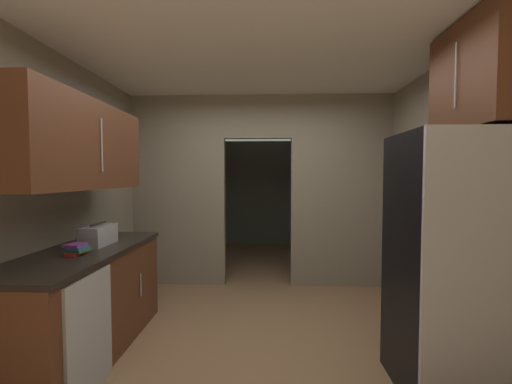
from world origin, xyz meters
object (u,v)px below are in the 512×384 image
(refrigerator, at_px, (453,264))
(book_stack, at_px, (77,249))
(boombox, at_px, (98,235))
(dishwasher, at_px, (90,335))

(refrigerator, relative_size, book_stack, 10.95)
(boombox, relative_size, book_stack, 2.21)
(boombox, bearing_deg, book_stack, -85.59)
(refrigerator, xyz_separation_m, book_stack, (-2.78, 0.18, 0.04))
(dishwasher, xyz_separation_m, book_stack, (-0.27, 0.32, 0.53))
(dishwasher, bearing_deg, boombox, 113.27)
(dishwasher, bearing_deg, refrigerator, 3.14)
(refrigerator, xyz_separation_m, dishwasher, (-2.51, -0.14, -0.49))
(refrigerator, xyz_separation_m, boombox, (-2.81, 0.56, 0.08))
(boombox, height_order, book_stack, boombox)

